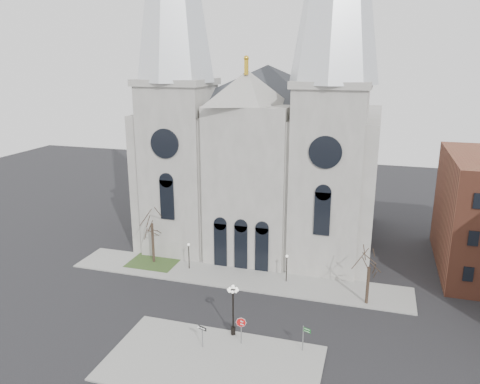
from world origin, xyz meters
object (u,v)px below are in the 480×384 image
(street_name_sign, at_px, (304,336))
(one_way_sign, at_px, (202,332))
(globe_lamp, at_px, (233,304))
(stop_sign, at_px, (241,325))

(street_name_sign, bearing_deg, one_way_sign, -147.38)
(street_name_sign, bearing_deg, globe_lamp, -166.34)
(stop_sign, bearing_deg, globe_lamp, 147.21)
(one_way_sign, xyz_separation_m, street_name_sign, (8.61, 2.01, -0.05))
(stop_sign, height_order, street_name_sign, stop_sign)
(one_way_sign, bearing_deg, street_name_sign, 32.61)
(one_way_sign, distance_m, street_name_sign, 8.84)
(stop_sign, bearing_deg, one_way_sign, -140.62)
(globe_lamp, relative_size, street_name_sign, 2.08)
(one_way_sign, relative_size, street_name_sign, 0.89)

